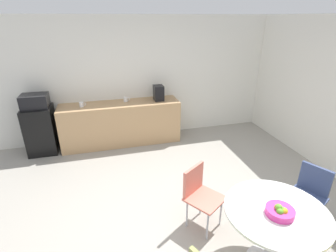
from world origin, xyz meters
name	(u,v)px	position (x,y,z in m)	size (l,w,h in m)	color
ground_plane	(177,225)	(0.00, 0.00, 0.00)	(6.00, 6.00, 0.00)	#9E998E
wall_back	(138,79)	(0.00, 3.00, 1.30)	(6.00, 0.10, 2.60)	white
counter_block	(121,123)	(-0.45, 2.65, 0.45)	(2.47, 0.60, 0.90)	tan
mini_fridge	(41,130)	(-2.03, 2.65, 0.47)	(0.54, 0.54, 0.95)	black
microwave	(35,101)	(-2.03, 2.65, 1.08)	(0.48, 0.38, 0.26)	black
round_table	(274,221)	(0.81, -0.79, 0.60)	(1.05, 1.05, 0.75)	silver
chair_navy	(310,190)	(1.65, -0.37, 0.52)	(0.56, 0.56, 0.83)	silver
chair_coral	(199,190)	(0.28, 0.00, 0.52)	(0.58, 0.58, 0.83)	silver
fruit_bowl	(280,211)	(0.79, -0.85, 0.79)	(0.28, 0.28, 0.13)	#D8338C
mug_white	(126,99)	(-0.31, 2.73, 0.95)	(0.13, 0.08, 0.09)	white
mug_green	(158,97)	(0.39, 2.72, 0.95)	(0.13, 0.08, 0.09)	#3F66BF
mug_red	(82,105)	(-1.20, 2.62, 0.95)	(0.13, 0.08, 0.09)	white
coffee_maker	(159,93)	(0.38, 2.65, 1.06)	(0.20, 0.24, 0.32)	black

